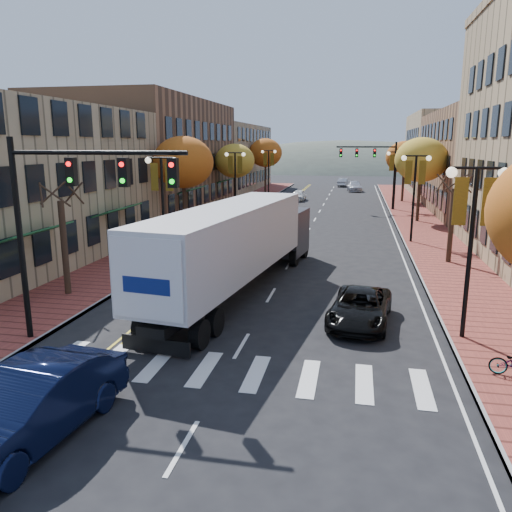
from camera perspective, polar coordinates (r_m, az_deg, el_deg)
The scene contains 28 objects.
ground at distance 13.91m, azimuth -5.51°, elevation -16.46°, with size 200.00×200.00×0.00m, color black.
sidewalk_left at distance 46.37m, azimuth -4.59°, elevation 4.32°, with size 4.00×85.00×0.15m, color brown.
sidewalk_right at distance 44.93m, azimuth 18.12°, elevation 3.46°, with size 4.00×85.00×0.15m, color brown.
building_left_mid at distance 51.90m, azimuth -12.30°, elevation 10.97°, with size 12.00×24.00×11.00m, color brown.
building_left_far at distance 75.51m, azimuth -4.59°, elevation 11.08°, with size 12.00×26.00×9.50m, color #9E8966.
building_right_mid at distance 55.66m, azimuth 27.24°, elevation 9.46°, with size 15.00×24.00×10.00m, color brown.
building_right_far at distance 77.06m, azimuth 22.90°, elevation 10.74°, with size 15.00×20.00×11.00m, color #9E8966.
tree_left_a at distance 23.76m, azimuth -21.04°, elevation 0.86°, with size 0.28×0.28×4.20m.
tree_left_b at distance 37.81m, azimuth -8.32°, elevation 10.53°, with size 4.48×4.48×7.21m.
tree_left_c at distance 53.16m, azimuth -2.44°, elevation 10.80°, with size 4.16×4.16×6.69m.
tree_left_d at distance 70.76m, azimuth 1.09°, elevation 11.71°, with size 4.61×4.61×7.42m.
tree_right_b at distance 30.42m, azimuth 21.41°, elevation 3.25°, with size 0.28×0.28×4.20m.
tree_right_c at distance 45.94m, azimuth 18.37°, elevation 10.38°, with size 4.48×4.48×7.21m.
tree_right_d at distance 61.86m, azimuth 16.63°, elevation 10.77°, with size 4.35×4.35×7.00m.
lamp_left_b at distance 29.87m, azimuth -10.67°, elevation 7.70°, with size 1.96×0.36×6.05m.
lamp_left_c at distance 47.01m, azimuth -2.39°, elevation 9.63°, with size 1.96×0.36×6.05m.
lamp_left_d at distance 64.62m, azimuth 1.45°, elevation 10.46°, with size 1.96×0.36×6.05m.
lamp_right_a at distance 18.19m, azimuth 23.55°, elevation 3.82°, with size 1.96×0.36×6.05m.
lamp_right_b at distance 35.90m, azimuth 17.69°, elevation 8.12°, with size 1.96×0.36×6.05m.
lamp_right_c at distance 53.80m, azimuth 15.69°, elevation 9.56°, with size 1.96×0.36×6.05m.
traffic_mast_near at distance 17.31m, azimuth -20.60°, elevation 5.77°, with size 6.10×0.35×7.00m.
traffic_mast_far at distance 53.67m, azimuth 13.54°, elevation 10.34°, with size 6.10×0.34×7.00m.
semi_truck at distance 22.93m, azimuth -1.83°, elevation 1.75°, with size 4.84×16.80×4.15m.
navy_sedan at distance 13.05m, azimuth -24.31°, elevation -15.33°, with size 1.85×5.31×1.75m, color black.
black_suv at distance 19.63m, azimuth 11.81°, elevation -5.76°, with size 2.15×4.67×1.30m, color black.
car_far_white at distance 61.70m, azimuth 4.88°, elevation 6.93°, with size 1.55×3.86×1.32m, color white.
car_far_silver at distance 75.49m, azimuth 11.18°, elevation 7.82°, with size 2.00×4.93×1.43m, color #B8B8C1.
car_far_oncoming at distance 83.79m, azimuth 9.97°, elevation 8.30°, with size 1.45×4.16×1.37m, color #B6B6BE.
Camera 1 is at (3.64, -11.61, 6.75)m, focal length 35.00 mm.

